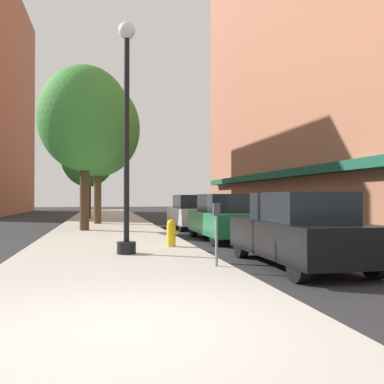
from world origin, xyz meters
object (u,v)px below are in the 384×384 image
(fire_hydrant, at_px, (171,233))
(parking_meter_near, at_px, (216,226))
(car_black, at_px, (298,231))
(car_green, at_px, (225,218))
(tree_mid, at_px, (85,119))
(tree_near, at_px, (88,156))
(tree_far, at_px, (98,129))
(lamppost, at_px, (127,132))
(car_silver, at_px, (192,212))

(fire_hydrant, distance_m, parking_meter_near, 3.62)
(car_black, distance_m, car_green, 5.70)
(tree_mid, distance_m, car_black, 11.95)
(tree_near, xyz_separation_m, car_black, (5.24, -20.23, -3.50))
(tree_mid, distance_m, tree_far, 4.56)
(tree_near, xyz_separation_m, tree_far, (0.70, -5.69, 0.97))
(lamppost, distance_m, tree_mid, 8.23)
(lamppost, relative_size, tree_far, 0.76)
(tree_far, distance_m, car_green, 10.89)
(car_green, bearing_deg, car_silver, 88.42)
(car_black, bearing_deg, lamppost, 151.53)
(tree_mid, xyz_separation_m, tree_far, (0.50, 4.52, 0.33))
(fire_hydrant, relative_size, car_black, 0.18)
(lamppost, distance_m, parking_meter_near, 3.65)
(lamppost, distance_m, car_green, 5.68)
(tree_mid, bearing_deg, tree_far, 83.73)
(car_green, bearing_deg, tree_far, 115.63)
(fire_hydrant, distance_m, tree_far, 12.35)
(fire_hydrant, distance_m, tree_near, 17.53)
(tree_near, relative_size, tree_far, 0.81)
(tree_mid, xyz_separation_m, car_green, (5.04, -4.31, -4.14))
(car_green, relative_size, car_silver, 1.00)
(tree_mid, xyz_separation_m, car_black, (5.04, -10.02, -4.14))
(tree_far, bearing_deg, lamppost, -86.00)
(lamppost, relative_size, car_green, 1.37)
(lamppost, height_order, car_black, lamppost)
(lamppost, relative_size, car_black, 1.37)
(car_black, distance_m, car_silver, 11.32)
(fire_hydrant, xyz_separation_m, tree_near, (-2.93, 16.86, 3.79))
(parking_meter_near, relative_size, tree_mid, 0.18)
(parking_meter_near, bearing_deg, tree_far, 99.97)
(parking_meter_near, bearing_deg, tree_near, 99.15)
(tree_near, bearing_deg, car_black, -75.47)
(lamppost, distance_m, fire_hydrant, 3.27)
(lamppost, distance_m, tree_far, 12.65)
(parking_meter_near, relative_size, car_green, 0.30)
(car_green, bearing_deg, tree_mid, 137.85)
(parking_meter_near, relative_size, car_silver, 0.30)
(fire_hydrant, xyz_separation_m, tree_mid, (-2.72, 6.65, 4.43))
(fire_hydrant, relative_size, car_green, 0.18)
(tree_near, relative_size, tree_mid, 0.88)
(parking_meter_near, xyz_separation_m, tree_far, (-2.59, 14.75, 4.33))
(tree_near, height_order, tree_mid, tree_mid)
(lamppost, bearing_deg, parking_meter_near, -53.16)
(lamppost, height_order, tree_far, tree_far)
(tree_mid, height_order, car_black, tree_mid)
(fire_hydrant, bearing_deg, tree_near, 99.84)
(fire_hydrant, xyz_separation_m, tree_far, (-2.22, 11.17, 4.76))
(car_black, bearing_deg, tree_mid, 117.92)
(fire_hydrant, height_order, parking_meter_near, parking_meter_near)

